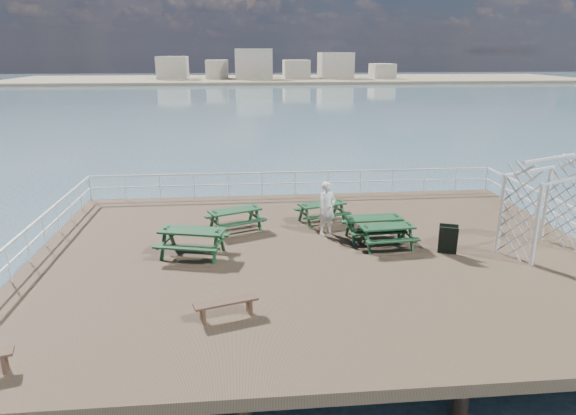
# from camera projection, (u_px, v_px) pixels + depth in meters

# --- Properties ---
(ground) EXTENTS (18.00, 14.00, 0.30)m
(ground) POSITION_uv_depth(u_px,v_px,m) (319.00, 257.00, 16.42)
(ground) COLOR brown
(ground) RESTS_ON ground
(sea_backdrop) EXTENTS (300.00, 300.00, 9.20)m
(sea_backdrop) POSITION_uv_depth(u_px,v_px,m) (290.00, 76.00, 145.30)
(sea_backdrop) COLOR #425F70
(sea_backdrop) RESTS_ON ground
(railing) EXTENTS (17.77, 13.76, 1.10)m
(railing) POSITION_uv_depth(u_px,v_px,m) (306.00, 204.00, 18.56)
(railing) COLOR silver
(railing) RESTS_ON ground
(picnic_table_a) EXTENTS (2.26, 2.07, 0.89)m
(picnic_table_a) POSITION_uv_depth(u_px,v_px,m) (235.00, 215.00, 18.26)
(picnic_table_a) COLOR #163E21
(picnic_table_a) RESTS_ON ground
(picnic_table_b) EXTENTS (2.07, 1.85, 0.84)m
(picnic_table_b) POSITION_uv_depth(u_px,v_px,m) (322.00, 209.00, 19.14)
(picnic_table_b) COLOR #163E21
(picnic_table_b) RESTS_ON ground
(picnic_table_c) EXTENTS (1.86, 1.55, 0.85)m
(picnic_table_c) POSITION_uv_depth(u_px,v_px,m) (387.00, 232.00, 16.68)
(picnic_table_c) COLOR #163E21
(picnic_table_c) RESTS_ON ground
(picnic_table_d) EXTENTS (2.35, 2.07, 0.97)m
(picnic_table_d) POSITION_uv_depth(u_px,v_px,m) (192.00, 237.00, 15.98)
(picnic_table_d) COLOR #163E21
(picnic_table_d) RESTS_ON ground
(picnic_table_e) EXTENTS (1.97, 1.63, 0.92)m
(picnic_table_e) POSITION_uv_depth(u_px,v_px,m) (373.00, 223.00, 17.34)
(picnic_table_e) COLOR #163E21
(picnic_table_e) RESTS_ON ground
(flat_bench_near) EXTENTS (1.58, 0.80, 0.44)m
(flat_bench_near) POSITION_uv_depth(u_px,v_px,m) (226.00, 305.00, 12.31)
(flat_bench_near) COLOR brown
(flat_bench_near) RESTS_ON ground
(trellis_arbor) EXTENTS (2.81, 2.24, 3.09)m
(trellis_arbor) POSITION_uv_depth(u_px,v_px,m) (542.00, 211.00, 16.06)
(trellis_arbor) COLOR silver
(trellis_arbor) RESTS_ON ground
(sandwich_board) EXTENTS (0.69, 0.61, 0.95)m
(sandwich_board) POSITION_uv_depth(u_px,v_px,m) (448.00, 240.00, 16.18)
(sandwich_board) COLOR black
(sandwich_board) RESTS_ON ground
(person) EXTENTS (0.82, 0.70, 1.90)m
(person) POSITION_uv_depth(u_px,v_px,m) (327.00, 208.00, 17.75)
(person) COLOR white
(person) RESTS_ON ground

